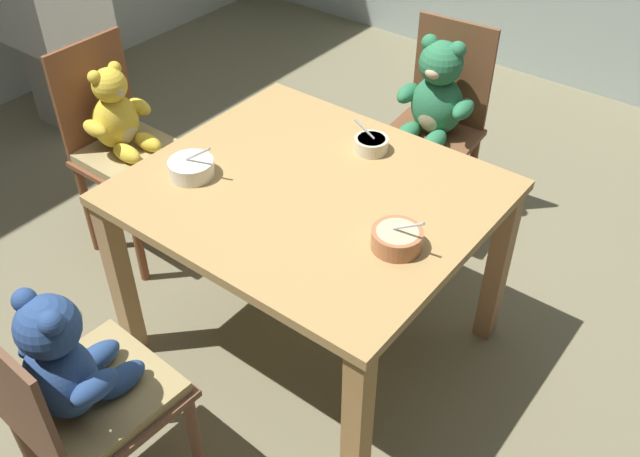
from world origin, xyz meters
The scene contains 9 objects.
ground_plane centered at (0.00, 0.00, -0.02)m, with size 5.20×5.20×0.04m.
dining_table centered at (0.00, 0.00, 0.60)m, with size 1.09×0.95×0.70m.
teddy_chair_near_front centered at (-0.08, -0.88, 0.56)m, with size 0.41×0.42×0.87m.
teddy_chair_far_center centered at (-0.06, 0.89, 0.58)m, with size 0.40×0.44×0.89m.
teddy_chair_near_left centered at (-0.95, 0.00, 0.54)m, with size 0.37×0.37×0.89m.
porridge_bowl_cream_far_center centered at (0.03, 0.30, 0.73)m, with size 0.12×0.11×0.11m.
porridge_bowl_terracotta_near_right centered at (0.37, -0.07, 0.73)m, with size 0.16×0.15×0.13m.
porridge_bowl_white_near_left centered at (-0.35, -0.18, 0.73)m, with size 0.16×0.15×0.13m.
sink_basin centered at (-2.05, 0.47, 0.55)m, with size 0.50×0.42×0.84m.
Camera 1 is at (1.12, -1.40, 2.00)m, focal length 39.50 mm.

